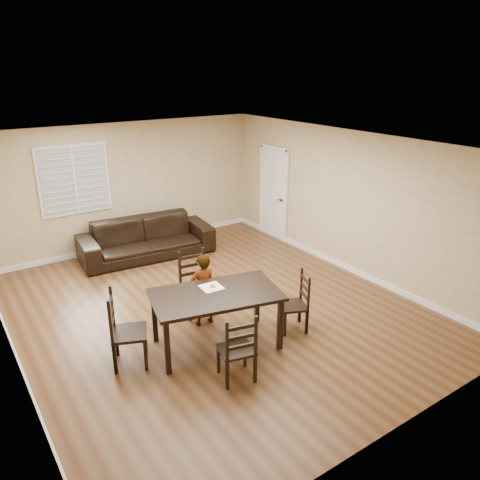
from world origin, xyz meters
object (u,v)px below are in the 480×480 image
Objects in this scene: chair_left at (119,332)px; chair_right at (300,304)px; chair_far at (240,353)px; chair_near at (194,283)px; donut at (213,286)px; dining_table at (216,299)px; child at (203,290)px; sofa at (146,238)px.

chair_left is 1.17× the size of chair_right.
chair_far is 1.04× the size of chair_right.
chair_near is 1.00m from donut.
chair_left is (-1.30, 0.33, -0.25)m from dining_table.
child is at bearing 79.75° from donut.
chair_left reaches higher than chair_far.
sofa is at bearing -6.10° from chair_left.
chair_left reaches higher than chair_near.
chair_left is 0.40× the size of sofa.
child is at bearing -92.06° from sofa.
chair_near is at bearing -98.83° from child.
dining_table is at bearing -94.67° from chair_near.
child is at bearing -93.88° from chair_near.
child is at bearing 90.00° from dining_table.
chair_far is (-0.45, -1.99, -0.04)m from chair_near.
chair_left is 1.48m from child.
sofa is (1.84, 3.35, -0.09)m from chair_left.
donut is at bearing -88.72° from chair_right.
chair_far is at bearing -115.49° from chair_left.
donut is at bearing -91.02° from chair_far.
child is at bearing -105.68° from chair_right.
chair_far is at bearing -94.94° from chair_near.
chair_right is at bearing -74.14° from sofa.
chair_near reaches higher than dining_table.
chair_left is at bearing -113.52° from sofa.
chair_left reaches higher than sofa.
chair_far is 0.82× the size of child.
chair_far is at bearing -104.25° from donut.
chair_left is at bearing 14.51° from child.
child reaches higher than sofa.
child is (1.45, 0.30, 0.09)m from chair_left.
chair_left is at bearing 179.07° from dining_table.
child reaches higher than chair_left.
chair_far is (-0.21, -0.90, -0.31)m from dining_table.
chair_left is 0.93× the size of child.
child is (-1.14, 0.95, 0.16)m from chair_right.
sofa is (0.75, 4.58, -0.04)m from chair_far.
dining_table is 1.68× the size of child.
chair_near reaches higher than chair_far.
chair_far is 1.60m from chair_right.
donut is at bearing 83.66° from dining_table.
chair_near reaches higher than sofa.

